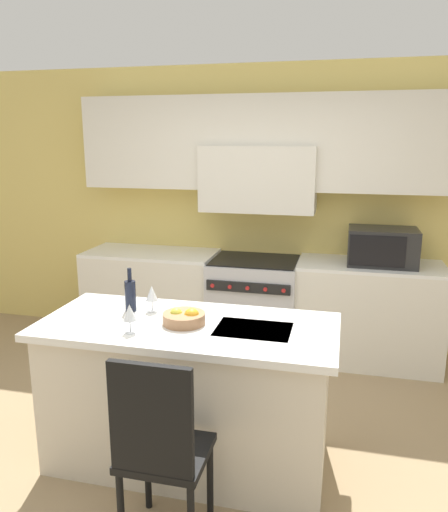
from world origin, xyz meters
TOP-DOWN VIEW (x-y plane):
  - ground_plane at (0.00, 0.00)m, footprint 10.00×10.00m
  - back_cabinetry at (0.00, 2.15)m, footprint 10.00×0.46m
  - back_counter at (0.00, 1.90)m, footprint 3.37×0.62m
  - range_stove at (-0.00, 1.88)m, footprint 0.82×0.70m
  - microwave at (1.13, 1.90)m, footprint 0.59×0.41m
  - kitchen_island at (-0.10, 0.11)m, footprint 1.80×0.81m
  - island_chair at (-0.01, -0.61)m, footprint 0.42×0.40m
  - wine_bottle at (-0.52, 0.24)m, footprint 0.07×0.07m
  - wine_glass_near at (-0.37, -0.11)m, footprint 0.08×0.08m
  - wine_glass_far at (-0.38, 0.26)m, footprint 0.08×0.08m
  - fruit_bowl at (-0.11, 0.10)m, footprint 0.26×0.26m

SIDE VIEW (x-z plane):
  - ground_plane at x=0.00m, z-range 0.00..0.00m
  - range_stove at x=0.00m, z-range 0.00..0.91m
  - back_counter at x=0.00m, z-range 0.00..0.93m
  - kitchen_island at x=-0.10m, z-range 0.00..0.93m
  - island_chair at x=-0.01m, z-range 0.06..1.11m
  - fruit_bowl at x=-0.11m, z-range 0.92..1.02m
  - wine_bottle at x=-0.52m, z-range 0.89..1.18m
  - wine_glass_near at x=-0.37m, z-range 0.96..1.13m
  - wine_glass_far at x=-0.38m, z-range 0.96..1.13m
  - microwave at x=1.13m, z-range 0.93..1.25m
  - back_cabinetry at x=0.00m, z-range 0.24..2.94m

